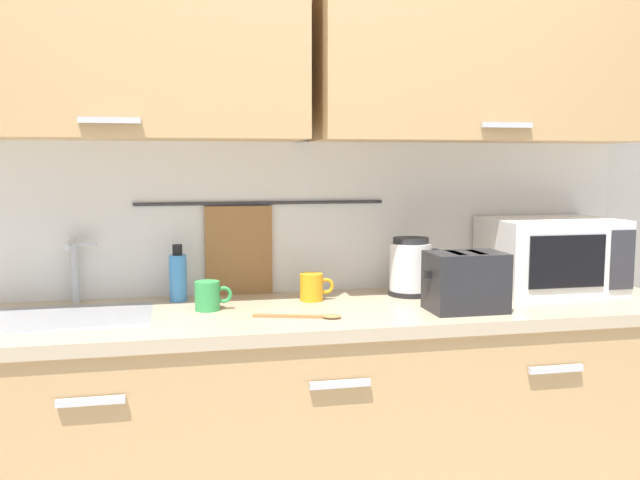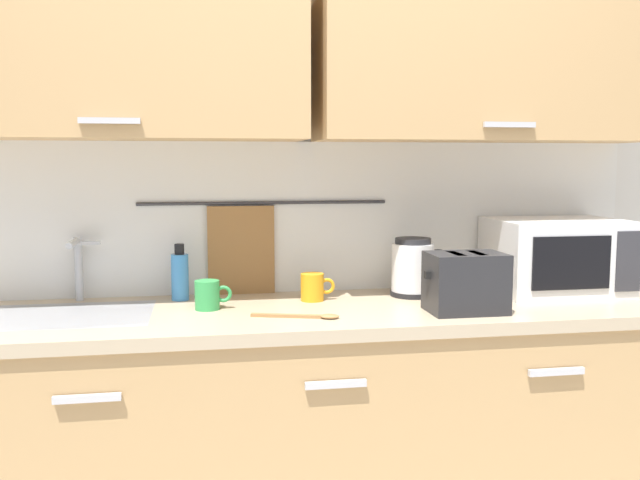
% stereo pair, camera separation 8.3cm
% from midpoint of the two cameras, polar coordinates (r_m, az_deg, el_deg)
% --- Properties ---
extents(counter_unit, '(2.53, 0.64, 0.90)m').
position_cam_midpoint_polar(counter_unit, '(2.39, -1.46, -16.08)').
color(counter_unit, tan).
rests_on(counter_unit, ground).
extents(back_wall_assembly, '(3.70, 0.41, 2.50)m').
position_cam_midpoint_polar(back_wall_assembly, '(2.44, -2.31, 9.92)').
color(back_wall_assembly, silver).
rests_on(back_wall_assembly, ground).
extents(sink_faucet, '(0.09, 0.17, 0.22)m').
position_cam_midpoint_polar(sink_faucet, '(2.45, -20.77, -1.70)').
color(sink_faucet, '#B2B5BA').
rests_on(sink_faucet, counter_unit).
extents(microwave, '(0.46, 0.35, 0.27)m').
position_cam_midpoint_polar(microwave, '(2.65, 17.83, -1.18)').
color(microwave, white).
rests_on(microwave, counter_unit).
extents(electric_kettle, '(0.23, 0.16, 0.21)m').
position_cam_midpoint_polar(electric_kettle, '(2.47, 6.71, -2.27)').
color(electric_kettle, black).
rests_on(electric_kettle, counter_unit).
extents(dish_soap_bottle, '(0.06, 0.06, 0.20)m').
position_cam_midpoint_polar(dish_soap_bottle, '(2.41, -12.75, -2.97)').
color(dish_soap_bottle, '#3F8CD8').
rests_on(dish_soap_bottle, counter_unit).
extents(mug_near_sink, '(0.12, 0.08, 0.09)m').
position_cam_midpoint_polar(mug_near_sink, '(2.24, -10.37, -4.61)').
color(mug_near_sink, green).
rests_on(mug_near_sink, counter_unit).
extents(toaster, '(0.26, 0.17, 0.19)m').
position_cam_midpoint_polar(toaster, '(2.23, 11.03, -3.41)').
color(toaster, '#232326').
rests_on(toaster, counter_unit).
extents(mug_by_kettle, '(0.12, 0.08, 0.09)m').
position_cam_midpoint_polar(mug_by_kettle, '(2.36, -1.67, -3.95)').
color(mug_by_kettle, orange).
rests_on(mug_by_kettle, counter_unit).
extents(wooden_spoon, '(0.27, 0.11, 0.01)m').
position_cam_midpoint_polar(wooden_spoon, '(2.11, -2.13, -6.38)').
color(wooden_spoon, '#9E7042').
rests_on(wooden_spoon, counter_unit).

